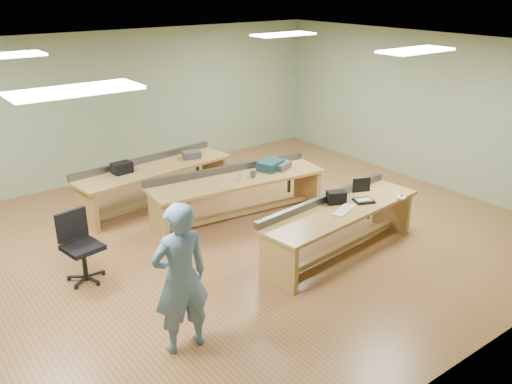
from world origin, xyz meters
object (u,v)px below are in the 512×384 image
workbench_front (340,220)px  workbench_mid (237,188)px  parts_bin_teal (270,165)px  parts_bin_grey (281,165)px  person (180,278)px  camera_bag (336,197)px  laptop_base (364,201)px  mug (253,174)px  drinks_can (240,177)px  workbench_back (154,177)px  task_chair (82,256)px

workbench_front → workbench_mid: bearing=97.2°
workbench_mid → parts_bin_teal: bearing=6.3°
parts_bin_grey → person: bearing=-144.1°
camera_bag → laptop_base: bearing=-7.5°
laptop_base → mug: 2.05m
workbench_front → drinks_can: drinks_can is taller
workbench_front → workbench_back: size_ratio=0.98×
person → task_chair: 2.25m
workbench_mid → person: bearing=-128.4°
workbench_front → camera_bag: (0.08, 0.17, 0.29)m
laptop_base → camera_bag: 0.44m
laptop_base → task_chair: 4.22m
task_chair → parts_bin_teal: size_ratio=2.27×
parts_bin_teal → mug: bearing=-165.0°
workbench_mid → workbench_back: (-0.89, 1.38, -0.00)m
workbench_front → workbench_mid: 2.07m
workbench_front → parts_bin_teal: bearing=76.6°
parts_bin_grey → drinks_can: 0.95m
workbench_mid → laptop_base: bearing=-59.2°
task_chair → drinks_can: 2.95m
laptop_base → camera_bag: (-0.38, 0.22, 0.08)m
workbench_back → person: (-1.68, -3.98, 0.34)m
workbench_back → task_chair: bearing=-145.1°
workbench_back → mug: 1.91m
laptop_base → person: bearing=-149.6°
camera_bag → mug: size_ratio=2.45×
workbench_mid → drinks_can: drinks_can is taller
workbench_back → task_chair: size_ratio=3.06×
workbench_mid → parts_bin_grey: (0.92, -0.07, 0.24)m
workbench_back → mug: workbench_back is taller
laptop_base → mug: mug is taller
workbench_back → parts_bin_teal: bearing=-47.2°
parts_bin_teal → mug: size_ratio=3.87×
parts_bin_teal → parts_bin_grey: parts_bin_teal is taller
mug → drinks_can: 0.28m
workbench_back → task_chair: (-2.05, -1.82, -0.19)m
workbench_back → camera_bag: (1.45, -3.22, 0.29)m
camera_bag → mug: 1.74m
workbench_front → laptop_base: (0.45, -0.05, 0.21)m
workbench_mid → mug: (0.25, -0.13, 0.23)m
person → workbench_front: bearing=-164.8°
person → parts_bin_grey: (3.48, 2.52, -0.09)m
parts_bin_teal → workbench_front: bearing=-97.1°
task_chair → mug: 3.23m
camera_bag → mug: bearing=123.0°
mug → task_chair: bearing=-174.4°
workbench_front → mug: 1.91m
parts_bin_teal → drinks_can: (-0.77, -0.13, -0.01)m
drinks_can → workbench_mid: bearing=76.8°
camera_bag → task_chair: bearing=-179.0°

